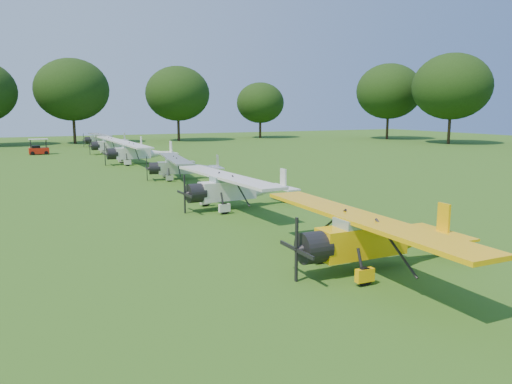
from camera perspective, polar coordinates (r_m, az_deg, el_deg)
ground at (r=27.40m, az=-3.44°, el=-1.66°), size 160.00×160.00×0.00m
tree_belt at (r=28.69m, az=3.12°, el=14.95°), size 137.36×130.27×14.52m
aircraft_2 at (r=17.03m, az=13.31°, el=-4.72°), size 6.45×10.24×2.03m
aircraft_3 at (r=26.80m, az=-2.38°, el=0.63°), size 6.38×10.16×2.00m
aircraft_4 at (r=38.26m, az=-8.45°, el=3.04°), size 5.81×9.23×1.81m
aircraft_5 at (r=49.75m, az=-13.33°, el=4.59°), size 6.87×10.92×2.16m
aircraft_6 at (r=61.77m, az=-15.78°, el=5.32°), size 6.46×10.26×2.03m
aircraft_7 at (r=74.27m, az=-16.99°, el=5.86°), size 6.13×9.77×1.92m
golf_cart at (r=63.83m, az=-23.62°, el=4.50°), size 2.21×1.43×1.83m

